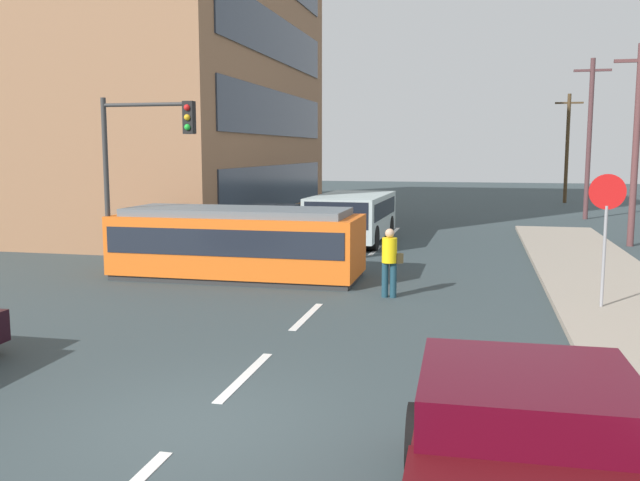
{
  "coord_description": "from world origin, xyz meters",
  "views": [
    {
      "loc": [
        3.46,
        -7.8,
        3.52
      ],
      "look_at": [
        -0.45,
        9.2,
        1.21
      ],
      "focal_mm": 38.34,
      "sensor_mm": 36.0,
      "label": 1
    }
  ],
  "objects_px": {
    "parked_sedan_far": "(275,219)",
    "utility_pole_distant": "(567,146)",
    "streetcar_tram": "(238,242)",
    "parked_sedan_mid": "(204,235)",
    "pickup_truck_parked": "(531,478)",
    "utility_pole_mid": "(636,142)",
    "pedestrian_crossing": "(390,259)",
    "city_bus": "(352,215)",
    "traffic_light_mast": "(141,153)",
    "stop_sign": "(606,213)",
    "utility_pole_far": "(589,136)"
  },
  "relations": [
    {
      "from": "city_bus",
      "to": "utility_pole_distant",
      "type": "relative_size",
      "value": 0.78
    },
    {
      "from": "streetcar_tram",
      "to": "utility_pole_distant",
      "type": "relative_size",
      "value": 0.94
    },
    {
      "from": "parked_sedan_mid",
      "to": "stop_sign",
      "type": "distance_m",
      "value": 13.4
    },
    {
      "from": "city_bus",
      "to": "utility_pole_mid",
      "type": "distance_m",
      "value": 10.65
    },
    {
      "from": "streetcar_tram",
      "to": "utility_pole_mid",
      "type": "relative_size",
      "value": 0.93
    },
    {
      "from": "pedestrian_crossing",
      "to": "utility_pole_distant",
      "type": "height_order",
      "value": "utility_pole_distant"
    },
    {
      "from": "streetcar_tram",
      "to": "pedestrian_crossing",
      "type": "bearing_deg",
      "value": -20.37
    },
    {
      "from": "parked_sedan_far",
      "to": "utility_pole_distant",
      "type": "distance_m",
      "value": 25.34
    },
    {
      "from": "parked_sedan_mid",
      "to": "utility_pole_mid",
      "type": "height_order",
      "value": "utility_pole_mid"
    },
    {
      "from": "utility_pole_mid",
      "to": "traffic_light_mast",
      "type": "bearing_deg",
      "value": -144.49
    },
    {
      "from": "utility_pole_mid",
      "to": "utility_pole_distant",
      "type": "bearing_deg",
      "value": 89.4
    },
    {
      "from": "parked_sedan_far",
      "to": "utility_pole_distant",
      "type": "relative_size",
      "value": 0.56
    },
    {
      "from": "parked_sedan_mid",
      "to": "utility_pole_distant",
      "type": "height_order",
      "value": "utility_pole_distant"
    },
    {
      "from": "pedestrian_crossing",
      "to": "city_bus",
      "type": "bearing_deg",
      "value": 105.54
    },
    {
      "from": "streetcar_tram",
      "to": "pickup_truck_parked",
      "type": "height_order",
      "value": "streetcar_tram"
    },
    {
      "from": "parked_sedan_mid",
      "to": "traffic_light_mast",
      "type": "bearing_deg",
      "value": -85.92
    },
    {
      "from": "parked_sedan_far",
      "to": "utility_pole_mid",
      "type": "distance_m",
      "value": 14.35
    },
    {
      "from": "pickup_truck_parked",
      "to": "parked_sedan_mid",
      "type": "distance_m",
      "value": 18.71
    },
    {
      "from": "pickup_truck_parked",
      "to": "parked_sedan_far",
      "type": "distance_m",
      "value": 23.93
    },
    {
      "from": "stop_sign",
      "to": "utility_pole_distant",
      "type": "height_order",
      "value": "utility_pole_distant"
    },
    {
      "from": "pickup_truck_parked",
      "to": "utility_pole_mid",
      "type": "relative_size",
      "value": 0.69
    },
    {
      "from": "pickup_truck_parked",
      "to": "parked_sedan_mid",
      "type": "relative_size",
      "value": 1.15
    },
    {
      "from": "city_bus",
      "to": "utility_pole_distant",
      "type": "xyz_separation_m",
      "value": [
        10.41,
        23.15,
        2.74
      ]
    },
    {
      "from": "city_bus",
      "to": "utility_pole_mid",
      "type": "relative_size",
      "value": 0.78
    },
    {
      "from": "streetcar_tram",
      "to": "utility_pole_far",
      "type": "bearing_deg",
      "value": 58.51
    },
    {
      "from": "pickup_truck_parked",
      "to": "stop_sign",
      "type": "bearing_deg",
      "value": 77.44
    },
    {
      "from": "parked_sedan_far",
      "to": "parked_sedan_mid",
      "type": "bearing_deg",
      "value": -96.6
    },
    {
      "from": "pedestrian_crossing",
      "to": "utility_pole_mid",
      "type": "bearing_deg",
      "value": 55.06
    },
    {
      "from": "streetcar_tram",
      "to": "city_bus",
      "type": "bearing_deg",
      "value": 76.69
    },
    {
      "from": "utility_pole_far",
      "to": "parked_sedan_far",
      "type": "bearing_deg",
      "value": -146.1
    },
    {
      "from": "parked_sedan_far",
      "to": "utility_pole_far",
      "type": "relative_size",
      "value": 0.5
    },
    {
      "from": "streetcar_tram",
      "to": "traffic_light_mast",
      "type": "bearing_deg",
      "value": -156.11
    },
    {
      "from": "parked_sedan_far",
      "to": "utility_pole_mid",
      "type": "relative_size",
      "value": 0.55
    },
    {
      "from": "pickup_truck_parked",
      "to": "utility_pole_far",
      "type": "height_order",
      "value": "utility_pole_far"
    },
    {
      "from": "city_bus",
      "to": "utility_pole_far",
      "type": "relative_size",
      "value": 0.7
    },
    {
      "from": "utility_pole_far",
      "to": "pedestrian_crossing",
      "type": "bearing_deg",
      "value": -109.51
    },
    {
      "from": "parked_sedan_far",
      "to": "pedestrian_crossing",
      "type": "bearing_deg",
      "value": -61.51
    },
    {
      "from": "pickup_truck_parked",
      "to": "traffic_light_mast",
      "type": "bearing_deg",
      "value": 129.87
    },
    {
      "from": "parked_sedan_mid",
      "to": "traffic_light_mast",
      "type": "relative_size",
      "value": 0.89
    },
    {
      "from": "utility_pole_distant",
      "to": "streetcar_tram",
      "type": "bearing_deg",
      "value": -111.61
    },
    {
      "from": "city_bus",
      "to": "parked_sedan_mid",
      "type": "relative_size",
      "value": 1.3
    },
    {
      "from": "streetcar_tram",
      "to": "parked_sedan_mid",
      "type": "distance_m",
      "value": 4.79
    },
    {
      "from": "city_bus",
      "to": "parked_sedan_far",
      "type": "xyz_separation_m",
      "value": [
        -3.78,
        2.39,
        -0.44
      ]
    },
    {
      "from": "stop_sign",
      "to": "utility_pole_far",
      "type": "distance_m",
      "value": 21.89
    },
    {
      "from": "parked_sedan_mid",
      "to": "parked_sedan_far",
      "type": "relative_size",
      "value": 1.09
    },
    {
      "from": "pedestrian_crossing",
      "to": "utility_pole_distant",
      "type": "relative_size",
      "value": 0.23
    },
    {
      "from": "streetcar_tram",
      "to": "parked_sedan_mid",
      "type": "xyz_separation_m",
      "value": [
        -2.67,
        3.96,
        -0.38
      ]
    },
    {
      "from": "city_bus",
      "to": "pedestrian_crossing",
      "type": "distance_m",
      "value": 9.73
    },
    {
      "from": "utility_pole_mid",
      "to": "utility_pole_far",
      "type": "relative_size",
      "value": 0.9
    },
    {
      "from": "pedestrian_crossing",
      "to": "pickup_truck_parked",
      "type": "height_order",
      "value": "pedestrian_crossing"
    }
  ]
}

